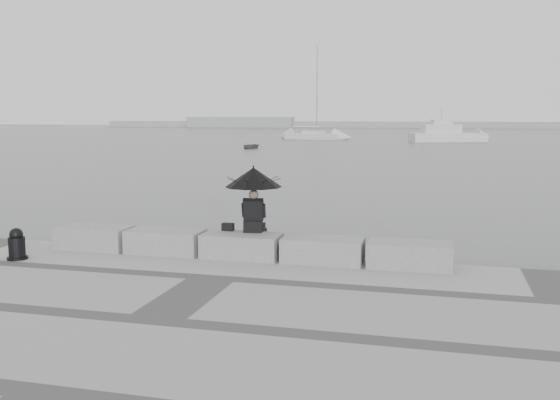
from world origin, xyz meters
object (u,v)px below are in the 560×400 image
(sailboat_left, at_px, (313,136))
(motor_cruiser, at_px, (448,135))
(seated_person, at_px, (253,184))
(mooring_bollard, at_px, (17,246))
(dinghy, at_px, (250,146))

(sailboat_left, relative_size, motor_cruiser, 1.30)
(seated_person, xyz_separation_m, motor_cruiser, (4.53, 70.80, -1.11))
(mooring_bollard, distance_m, motor_cruiser, 72.97)
(sailboat_left, relative_size, dinghy, 4.32)
(seated_person, height_order, sailboat_left, sailboat_left)
(motor_cruiser, relative_size, dinghy, 3.33)
(motor_cruiser, bearing_deg, seated_person, -114.42)
(mooring_bollard, bearing_deg, motor_cruiser, 82.85)
(motor_cruiser, xyz_separation_m, dinghy, (-19.83, -21.71, -0.64))
(mooring_bollard, bearing_deg, seated_person, 19.48)
(seated_person, relative_size, mooring_bollard, 2.12)
(seated_person, distance_m, dinghy, 51.44)
(motor_cruiser, height_order, dinghy, motor_cruiser)
(mooring_bollard, height_order, dinghy, mooring_bollard)
(motor_cruiser, bearing_deg, sailboat_left, 148.88)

